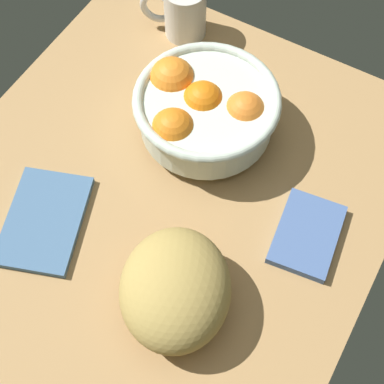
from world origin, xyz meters
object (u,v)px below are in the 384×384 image
Objects in this scene: napkin_spare at (307,234)px; mug at (183,11)px; napkin_folded at (44,220)px; bread_loaf at (175,289)px; fruit_bowl at (203,108)px.

napkin_spare is 43.61cm from mug.
bread_loaf is at bearing -91.71° from napkin_folded.
napkin_spare is (17.41, -11.17, -4.13)cm from bread_loaf.
bread_loaf reaches higher than napkin_folded.
bread_loaf is at bearing -150.63° from mug.
bread_loaf is 1.47× the size of mug.
bread_loaf reaches higher than napkin_spare.
fruit_bowl reaches higher than mug.
napkin_folded is 37.54cm from napkin_spare.
fruit_bowl is 28.27cm from bread_loaf.
bread_loaf is 1.38× the size of napkin_spare.
fruit_bowl reaches higher than bread_loaf.
fruit_bowl is 21.35cm from mug.
mug is at bearing 54.25° from napkin_spare.
fruit_bowl is 24.09cm from napkin_spare.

